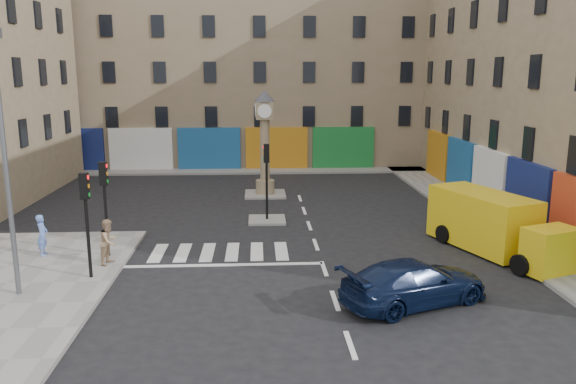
{
  "coord_description": "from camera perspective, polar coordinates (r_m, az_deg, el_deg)",
  "views": [
    {
      "loc": [
        -2.43,
        -18.74,
        7.15
      ],
      "look_at": [
        -1.1,
        5.43,
        2.0
      ],
      "focal_mm": 35.0,
      "sensor_mm": 36.0,
      "label": 1
    }
  ],
  "objects": [
    {
      "name": "yellow_van",
      "position": [
        24.07,
        20.13,
        -3.13
      ],
      "size": [
        3.98,
        6.73,
        2.35
      ],
      "rotation": [
        0.0,
        0.0,
        0.34
      ],
      "color": "yellow",
      "rests_on": "ground"
    },
    {
      "name": "building_far",
      "position": [
        46.78,
        -5.21,
        13.61
      ],
      "size": [
        32.0,
        10.0,
        17.0
      ],
      "primitive_type": "cube",
      "color": "#88725A",
      "rests_on": "ground"
    },
    {
      "name": "clock_pillar",
      "position": [
        32.93,
        -2.38,
        5.72
      ],
      "size": [
        1.2,
        1.2,
        6.1
      ],
      "color": "#988563",
      "rests_on": "island_far"
    },
    {
      "name": "traffic_light_island",
      "position": [
        27.12,
        -2.19,
        2.33
      ],
      "size": [
        0.28,
        0.22,
        3.7
      ],
      "color": "black",
      "rests_on": "island_near"
    },
    {
      "name": "ground",
      "position": [
        20.2,
        4.02,
        -8.75
      ],
      "size": [
        120.0,
        120.0,
        0.0
      ],
      "primitive_type": "plane",
      "color": "black",
      "rests_on": "ground"
    },
    {
      "name": "island_near",
      "position": [
        27.66,
        -2.15,
        -2.85
      ],
      "size": [
        1.8,
        1.8,
        0.12
      ],
      "primitive_type": "cube",
      "color": "gray",
      "rests_on": "ground"
    },
    {
      "name": "island_far",
      "position": [
        33.5,
        -2.33,
        -0.22
      ],
      "size": [
        2.4,
        2.4,
        0.12
      ],
      "primitive_type": "cube",
      "color": "gray",
      "rests_on": "ground"
    },
    {
      "name": "sidewalk_right",
      "position": [
        31.62,
        17.57,
        -1.49
      ],
      "size": [
        2.6,
        30.0,
        0.15
      ],
      "primitive_type": "cube",
      "color": "gray",
      "rests_on": "ground"
    },
    {
      "name": "pedestrian_tan",
      "position": [
        21.99,
        -17.74,
        -4.81
      ],
      "size": [
        0.86,
        0.98,
        1.7
      ],
      "primitive_type": "imported",
      "rotation": [
        0.0,
        0.0,
        1.28
      ],
      "color": "tan",
      "rests_on": "sidewalk_left"
    },
    {
      "name": "sidewalk_far",
      "position": [
        41.57,
        -5.26,
        2.16
      ],
      "size": [
        32.0,
        2.4,
        0.15
      ],
      "primitive_type": "cube",
      "color": "gray",
      "rests_on": "ground"
    },
    {
      "name": "lamp_post",
      "position": [
        19.33,
        -26.88,
        3.71
      ],
      "size": [
        0.5,
        0.25,
        8.3
      ],
      "color": "#595B60",
      "rests_on": "sidewalk_left"
    },
    {
      "name": "pedestrian_blue",
      "position": [
        23.91,
        -23.68,
        -4.02
      ],
      "size": [
        0.43,
        0.62,
        1.63
      ],
      "primitive_type": "imported",
      "rotation": [
        0.0,
        0.0,
        1.64
      ],
      "color": "#5F85DB",
      "rests_on": "sidewalk_left"
    },
    {
      "name": "traffic_light_left_near",
      "position": [
        20.34,
        -19.84,
        -1.58
      ],
      "size": [
        0.28,
        0.22,
        3.7
      ],
      "color": "black",
      "rests_on": "sidewalk_left"
    },
    {
      "name": "navy_sedan",
      "position": [
        18.24,
        12.72,
        -8.97
      ],
      "size": [
        5.27,
        3.68,
        1.42
      ],
      "primitive_type": "imported",
      "rotation": [
        0.0,
        0.0,
        1.96
      ],
      "color": "black",
      "rests_on": "ground"
    },
    {
      "name": "traffic_light_left_far",
      "position": [
        22.59,
        -18.14,
        -0.16
      ],
      "size": [
        0.28,
        0.22,
        3.7
      ],
      "color": "black",
      "rests_on": "sidewalk_left"
    }
  ]
}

